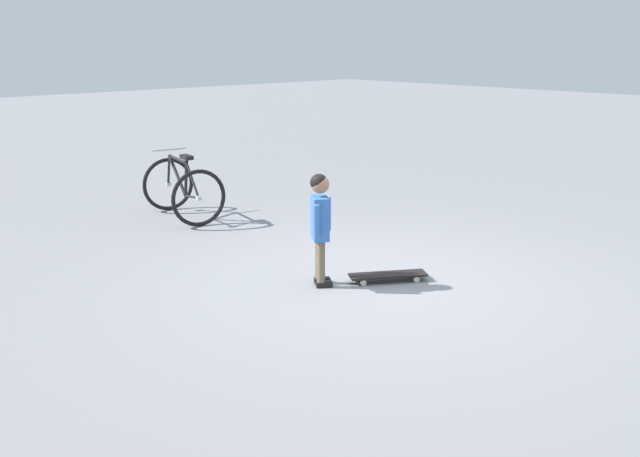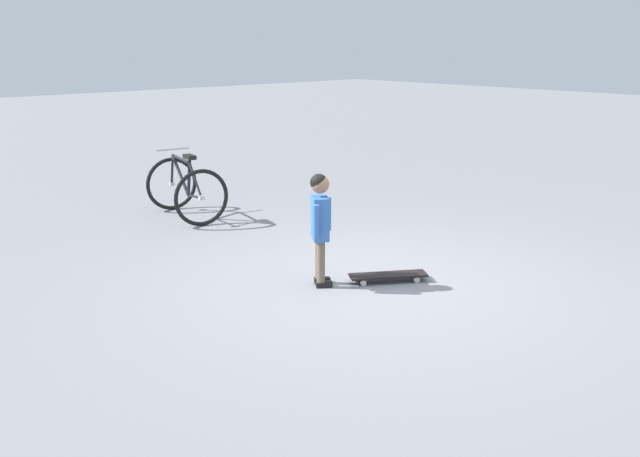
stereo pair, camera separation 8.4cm
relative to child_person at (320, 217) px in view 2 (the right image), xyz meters
name	(u,v)px [view 2 (the right image)]	position (x,y,z in m)	size (l,w,h in m)	color
ground_plane	(379,284)	(-0.36, -0.43, -0.66)	(50.00, 50.00, 0.00)	gray
child_person	(320,217)	(0.00, 0.00, 0.00)	(0.28, 0.36, 1.06)	brown
skateboard	(388,276)	(-0.36, -0.55, -0.60)	(0.56, 0.73, 0.07)	black
bicycle_mid	(186,189)	(3.09, -0.49, -0.28)	(1.18, 0.89, 0.85)	black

